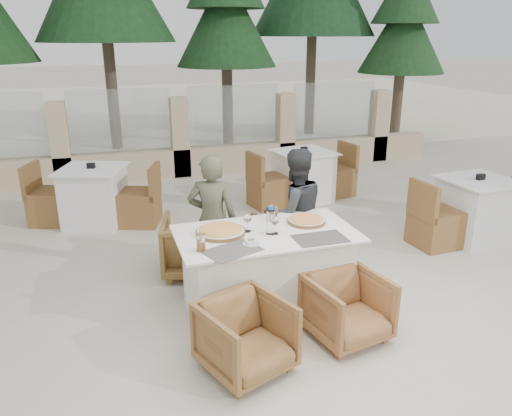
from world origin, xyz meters
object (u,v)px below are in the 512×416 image
object	(u,v)px
diner_left	(212,220)
bg_table_c	(476,209)
wine_glass_near	(275,224)
bg_table_b	(303,176)
olive_dish	(251,242)
dining_table	(266,271)
armchair_far_right	(294,243)
armchair_far_left	(195,245)
bg_table_a	(94,196)
wine_glass_centre	(248,222)
armchair_near_right	(348,308)
beer_glass_right	(274,212)
pizza_left	(221,231)
beer_glass_left	(201,243)
pizza_right	(306,220)
water_bottle	(270,220)
diner_right	(295,214)
armchair_near_left	(246,337)

from	to	relation	value
diner_left	bg_table_c	bearing A→B (deg)	-156.43
wine_glass_near	bg_table_b	bearing A→B (deg)	62.72
olive_dish	bg_table_b	xyz separation A→B (m)	(1.78, 3.09, -0.41)
dining_table	armchair_far_right	xyz separation A→B (m)	(0.54, 0.66, -0.06)
armchair_far_left	bg_table_a	size ratio (longest dim) A/B	0.42
wine_glass_centre	armchair_near_right	xyz separation A→B (m)	(0.65, -0.72, -0.58)
beer_glass_right	armchair_far_left	world-z (taller)	beer_glass_right
pizza_left	beer_glass_left	world-z (taller)	beer_glass_left
pizza_left	pizza_right	world-z (taller)	pizza_left
olive_dish	bg_table_a	distance (m)	3.31
pizza_left	armchair_near_right	world-z (taller)	pizza_left
bg_table_a	bg_table_c	distance (m)	4.92
armchair_far_right	water_bottle	bearing A→B (deg)	42.56
wine_glass_centre	olive_dish	bearing A→B (deg)	-100.18
wine_glass_centre	bg_table_a	world-z (taller)	wine_glass_centre
beer_glass_left	olive_dish	size ratio (longest dim) A/B	1.32
wine_glass_centre	armchair_far_left	bearing A→B (deg)	110.06
bg_table_a	diner_right	bearing A→B (deg)	-28.64
beer_glass_right	armchair_near_left	size ratio (longest dim) A/B	0.23
armchair_near_left	bg_table_c	distance (m)	3.82
beer_glass_left	bg_table_b	distance (m)	3.84
diner_left	bg_table_a	distance (m)	2.43
beer_glass_right	bg_table_a	size ratio (longest dim) A/B	0.09
water_bottle	wine_glass_near	bearing A→B (deg)	-27.53
armchair_far_left	diner_left	world-z (taller)	diner_left
wine_glass_centre	armchair_near_left	world-z (taller)	wine_glass_centre
beer_glass_left	bg_table_b	size ratio (longest dim) A/B	0.09
beer_glass_right	diner_right	bearing A→B (deg)	41.94
armchair_far_left	diner_right	world-z (taller)	diner_right
armchair_far_right	diner_right	bearing A→B (deg)	55.24
armchair_near_left	wine_glass_centre	bearing A→B (deg)	51.47
bg_table_b	bg_table_c	distance (m)	2.52
bg_table_b	armchair_near_right	bearing A→B (deg)	-116.89
armchair_far_right	bg_table_b	bearing A→B (deg)	-125.97
diner_left	diner_right	world-z (taller)	diner_right
wine_glass_centre	olive_dish	xyz separation A→B (m)	(-0.05, -0.28, -0.07)
dining_table	bg_table_b	bearing A→B (deg)	61.33
olive_dish	armchair_near_left	size ratio (longest dim) A/B	0.18
beer_glass_right	armchair_near_left	distance (m)	1.37
water_bottle	bg_table_b	bearing A→B (deg)	62.04
beer_glass_left	water_bottle	bearing A→B (deg)	15.46
water_bottle	armchair_far_left	bearing A→B (deg)	116.78
diner_left	diner_right	distance (m)	0.85
olive_dish	armchair_far_left	xyz separation A→B (m)	(-0.27, 1.16, -0.48)
water_bottle	pizza_right	bearing A→B (deg)	20.57
beer_glass_left	olive_dish	world-z (taller)	beer_glass_left
wine_glass_near	olive_dish	bearing A→B (deg)	-150.17
armchair_far_right	armchair_near_left	world-z (taller)	armchair_far_right
bg_table_a	bg_table_c	size ratio (longest dim) A/B	1.00
armchair_near_right	bg_table_b	world-z (taller)	bg_table_b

